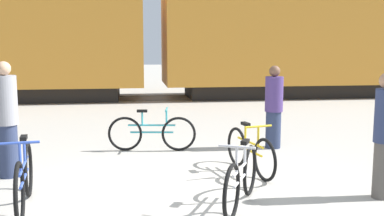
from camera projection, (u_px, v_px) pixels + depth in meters
ground_plane at (192, 189)px, 6.54m from camera, size 80.00×80.00×0.00m
freight_train at (153, 23)px, 17.09m from camera, size 49.12×3.15×5.50m
rail_near at (155, 100)px, 16.79m from camera, size 61.12×0.07×0.01m
rail_far at (153, 96)px, 18.20m from camera, size 61.12×0.07×0.01m
bicycle_blue at (24, 179)px, 5.66m from camera, size 0.46×1.82×0.95m
bicycle_yellow at (250, 152)px, 7.31m from camera, size 0.50×1.60×0.83m
bicycle_teal at (152, 133)px, 8.83m from camera, size 1.73×0.46×0.84m
bicycle_silver at (241, 179)px, 5.77m from camera, size 0.83×1.55×0.87m
person_in_grey at (6, 120)px, 7.02m from camera, size 0.36×0.36×1.83m
person_in_purple at (274, 107)px, 9.02m from camera, size 0.36×0.36×1.67m
person_in_navy at (384, 134)px, 6.04m from camera, size 0.28×0.28×1.72m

